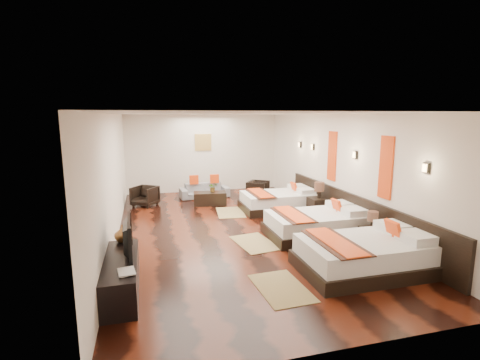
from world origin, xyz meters
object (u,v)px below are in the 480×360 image
object	(u,v)px
figurine	(123,233)
bed_near	(366,254)
tv_console	(121,276)
tv	(123,237)
bed_far	(279,201)
nightstand_b	(319,205)
armchair_right	(258,190)
nightstand_a	(371,236)
armchair_left	(145,196)
bed_mid	(317,224)
table_plant	(213,187)
sofa	(204,190)
book	(118,273)
coffee_table	(210,198)

from	to	relation	value
figurine	bed_near	bearing A→B (deg)	-14.81
tv_console	tv	world-z (taller)	tv
bed_far	nightstand_b	xyz separation A→B (m)	(0.75, -1.04, 0.07)
armchair_right	tv_console	bearing A→B (deg)	-179.54
bed_near	tv	size ratio (longest dim) A/B	2.33
nightstand_a	armchair_left	size ratio (longest dim) A/B	1.18
bed_near	armchair_right	world-z (taller)	bed_near
bed_mid	table_plant	world-z (taller)	bed_mid
bed_far	sofa	distance (m)	2.89
nightstand_a	book	world-z (taller)	nightstand_a
sofa	coffee_table	world-z (taller)	sofa
figurine	coffee_table	distance (m)	4.99
nightstand_a	book	bearing A→B (deg)	-166.64
figurine	armchair_right	bearing A→B (deg)	49.78
tv_console	figurine	xyz separation A→B (m)	(0.00, 0.82, 0.43)
bed_near	figurine	size ratio (longest dim) A/B	7.66
tv_console	bed_near	bearing A→B (deg)	-3.95
nightstand_a	armchair_right	world-z (taller)	nightstand_a
bed_far	tv_console	bearing A→B (deg)	-136.14
bed_mid	tv_console	distance (m)	4.50
bed_near	tv_console	distance (m)	4.21
tv	book	world-z (taller)	tv
bed_mid	bed_near	bearing A→B (deg)	-89.95
nightstand_b	sofa	bearing A→B (deg)	128.59
bed_near	nightstand_a	distance (m)	1.18
bed_near	bed_mid	world-z (taller)	bed_near
nightstand_a	tv	bearing A→B (deg)	-175.01
bed_mid	book	bearing A→B (deg)	-152.60
book	coffee_table	xyz separation A→B (m)	(2.34, 5.75, -0.36)
bed_near	table_plant	bearing A→B (deg)	107.61
bed_far	book	bearing A→B (deg)	-132.48
bed_near	tv_console	size ratio (longest dim) A/B	1.30
bed_near	tv_console	xyz separation A→B (m)	(-4.20, 0.29, -0.03)
table_plant	nightstand_b	bearing A→B (deg)	-41.96
bed_near	bed_far	size ratio (longest dim) A/B	1.10
bed_near	nightstand_a	world-z (taller)	bed_near
nightstand_b	tv	distance (m)	5.66
tv	table_plant	xyz separation A→B (m)	(2.39, 5.04, -0.29)
bed_mid	bed_far	size ratio (longest dim) A/B	1.04
bed_mid	figurine	world-z (taller)	figurine
tv	book	distance (m)	0.80
nightstand_b	table_plant	bearing A→B (deg)	138.04
figurine	table_plant	world-z (taller)	figurine
tv_console	bed_mid	bearing A→B (deg)	21.18
bed_mid	coffee_table	size ratio (longest dim) A/B	2.22
figurine	sofa	distance (m)	5.93
bed_far	table_plant	bearing A→B (deg)	145.46
bed_far	tv_console	distance (m)	5.82
bed_near	nightstand_b	bearing A→B (deg)	77.20
nightstand_a	figurine	size ratio (longest dim) A/B	2.63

